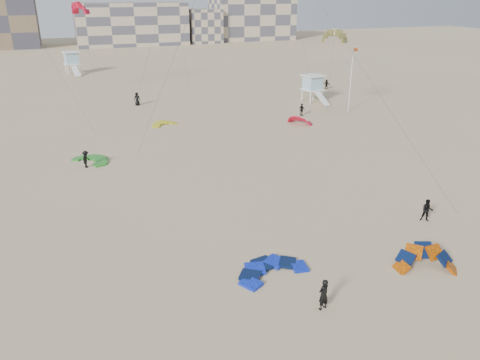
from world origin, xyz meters
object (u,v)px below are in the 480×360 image
object	(u,v)px
kitesurfer_main	(323,294)
lifeguard_tower_near	(312,89)
kite_ground_orange	(424,268)
kite_ground_blue	(271,273)

from	to	relation	value
kitesurfer_main	lifeguard_tower_near	size ratio (longest dim) A/B	0.32
kite_ground_orange	kitesurfer_main	world-z (taller)	kitesurfer_main
kite_ground_blue	kitesurfer_main	distance (m)	4.25
kite_ground_blue	lifeguard_tower_near	size ratio (longest dim) A/B	0.75
kite_ground_blue	kite_ground_orange	world-z (taller)	kite_ground_orange
kite_ground_orange	lifeguard_tower_near	xyz separation A→B (m)	(15.33, 42.30, 1.93)
kite_ground_blue	kite_ground_orange	xyz separation A→B (m)	(8.77, -2.71, 0.00)
lifeguard_tower_near	kite_ground_blue	bearing A→B (deg)	-129.61
kite_ground_blue	kite_ground_orange	bearing A→B (deg)	-28.19
kite_ground_blue	kite_ground_orange	size ratio (longest dim) A/B	1.22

